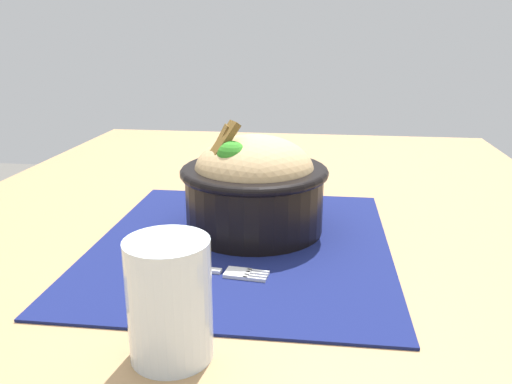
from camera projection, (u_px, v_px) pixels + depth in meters
name	position (u px, v px, depth m)	size (l,w,h in m)	color
table	(252.00, 287.00, 0.65)	(1.38, 0.92, 0.73)	#99754C
placemat	(242.00, 244.00, 0.62)	(0.39, 0.35, 0.00)	#11194C
bowl	(256.00, 185.00, 0.64)	(0.19, 0.19, 0.14)	black
fork	(213.00, 270.00, 0.54)	(0.03, 0.13, 0.00)	silver
drinking_glass	(170.00, 307.00, 0.40)	(0.07, 0.07, 0.10)	silver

